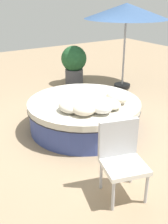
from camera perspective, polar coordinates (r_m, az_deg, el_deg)
name	(u,v)px	position (r m, az deg, el deg)	size (l,w,h in m)	color
ground_plane	(84,128)	(5.35, 0.00, -3.30)	(16.00, 16.00, 0.00)	#9E8466
round_bed	(84,114)	(5.22, 0.00, -0.49)	(2.11, 2.11, 0.56)	#38478C
throw_pillow_0	(69,107)	(4.64, -3.14, 1.04)	(0.44, 0.33, 0.16)	beige
throw_pillow_1	(84,109)	(4.52, -0.01, 0.64)	(0.40, 0.39, 0.19)	beige
throw_pillow_2	(99,106)	(4.63, 3.17, 1.31)	(0.54, 0.38, 0.21)	white
throw_pillow_3	(108,103)	(4.83, 5.04, 1.80)	(0.53, 0.38, 0.14)	beige
throw_pillow_4	(116,97)	(5.05, 6.75, 3.04)	(0.46, 0.33, 0.20)	beige
patio_chair	(121,154)	(3.52, 7.73, -8.65)	(0.62, 0.64, 0.98)	#B7B7BC
patio_umbrella	(126,12)	(7.34, 8.78, 19.86)	(2.12, 2.12, 2.17)	#262628
planter	(74,63)	(7.74, -2.10, 10.13)	(0.70, 0.70, 1.08)	#4C4C51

